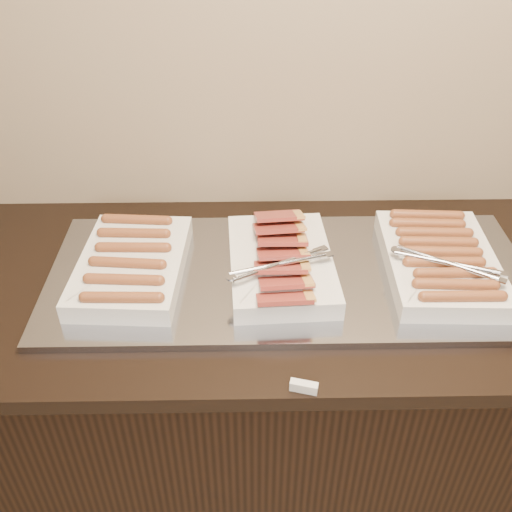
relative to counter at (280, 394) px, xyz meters
The scene contains 6 objects.
counter is the anchor object (origin of this frame).
warming_tray 0.46m from the counter, ahead, with size 1.20×0.50×0.02m, color #979AA4.
dish_left 0.62m from the counter, behind, with size 0.27×0.39×0.07m.
dish_center 0.50m from the counter, 159.83° to the right, with size 0.28×0.40×0.09m.
dish_right 0.63m from the counter, ahead, with size 0.28×0.40×0.08m.
label_holder 0.58m from the counter, 87.10° to the right, with size 0.06×0.02×0.02m, color silver.
Camera 1 is at (-0.09, 1.02, 1.81)m, focal length 40.00 mm.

